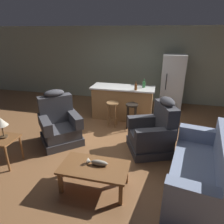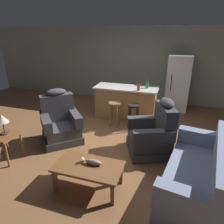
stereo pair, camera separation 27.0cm
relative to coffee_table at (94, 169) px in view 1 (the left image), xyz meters
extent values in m
plane|color=brown|center=(-0.12, 1.62, -0.36)|extent=(12.00, 12.00, 0.00)
cube|color=#9EA88E|center=(-0.12, 4.75, 0.94)|extent=(12.00, 0.05, 2.60)
cube|color=brown|center=(0.00, 0.00, 0.04)|extent=(1.10, 0.60, 0.04)
cube|color=brown|center=(-0.49, -0.24, -0.17)|extent=(0.06, 0.06, 0.38)
cube|color=brown|center=(0.49, -0.24, -0.17)|extent=(0.06, 0.06, 0.38)
cube|color=brown|center=(-0.49, 0.24, -0.17)|extent=(0.06, 0.06, 0.38)
cube|color=brown|center=(0.49, 0.24, -0.17)|extent=(0.06, 0.06, 0.38)
cube|color=#4C3823|center=(0.07, 0.05, 0.06)|extent=(0.22, 0.07, 0.01)
ellipsoid|color=#9E937F|center=(0.07, 0.05, 0.10)|extent=(0.28, 0.09, 0.09)
cone|color=#9E937F|center=(-0.10, 0.05, 0.10)|extent=(0.06, 0.10, 0.10)
cube|color=#8493B2|center=(1.64, 0.41, -0.26)|extent=(1.15, 2.01, 0.20)
cube|color=#8493B2|center=(1.64, 0.41, -0.05)|extent=(1.15, 2.01, 0.22)
cube|color=#8493B2|center=(1.50, -0.43, 0.20)|extent=(0.86, 0.34, 0.28)
cube|color=#8493B2|center=(1.78, 1.25, 0.20)|extent=(0.86, 0.34, 0.28)
cube|color=#3D3D42|center=(-1.22, 1.21, -0.27)|extent=(1.19, 1.19, 0.18)
cube|color=#3D3D42|center=(-1.22, 1.21, -0.06)|extent=(1.10, 1.10, 0.24)
cube|color=#3D3D42|center=(-1.42, 1.43, 0.38)|extent=(0.72, 0.68, 0.64)
ellipsoid|color=#3D3D42|center=(-1.42, 1.43, 0.76)|extent=(0.52, 0.50, 0.16)
cube|color=#3D3D42|center=(-0.96, 1.41, 0.19)|extent=(0.66, 0.72, 0.26)
cube|color=#3D3D42|center=(-1.45, 0.97, 0.19)|extent=(0.66, 0.72, 0.26)
cube|color=#3D3D42|center=(0.80, 1.34, -0.27)|extent=(1.09, 1.09, 0.18)
cube|color=#3D3D42|center=(0.80, 1.34, -0.06)|extent=(1.02, 1.00, 0.24)
cube|color=#3D3D42|center=(1.08, 1.46, 0.38)|extent=(0.51, 0.79, 0.64)
ellipsoid|color=#3D3D42|center=(1.08, 1.46, 0.76)|extent=(0.42, 0.53, 0.16)
cube|color=#3D3D42|center=(0.90, 1.03, 0.19)|extent=(0.81, 0.47, 0.26)
cube|color=#3D3D42|center=(0.66, 1.64, 0.19)|extent=(0.81, 0.47, 0.26)
cube|color=brown|center=(-1.88, 0.21, 0.18)|extent=(0.48, 0.48, 0.04)
cylinder|color=brown|center=(-1.68, 0.01, -0.10)|extent=(0.04, 0.04, 0.52)
cylinder|color=brown|center=(-2.08, 0.41, -0.10)|extent=(0.04, 0.04, 0.52)
cylinder|color=brown|center=(-1.68, 0.41, -0.10)|extent=(0.04, 0.04, 0.52)
cylinder|color=#4C3823|center=(-1.88, 0.25, 0.21)|extent=(0.14, 0.14, 0.03)
cylinder|color=#4C3823|center=(-1.88, 0.25, 0.34)|extent=(0.02, 0.02, 0.22)
cone|color=#BCB29E|center=(-1.88, 0.25, 0.53)|extent=(0.24, 0.24, 0.16)
cube|color=#9E7042|center=(-0.12, 2.97, 0.09)|extent=(1.71, 0.63, 0.91)
cube|color=silver|center=(-0.12, 2.97, 0.57)|extent=(1.80, 0.70, 0.04)
cylinder|color=olive|center=(-0.27, 2.34, 0.30)|extent=(0.32, 0.32, 0.04)
torus|color=olive|center=(-0.27, 2.34, -0.14)|extent=(0.23, 0.23, 0.02)
cylinder|color=olive|center=(-0.37, 2.24, -0.04)|extent=(0.04, 0.04, 0.64)
cylinder|color=olive|center=(-0.17, 2.24, -0.04)|extent=(0.04, 0.04, 0.64)
cylinder|color=olive|center=(-0.37, 2.44, -0.04)|extent=(0.04, 0.04, 0.64)
cylinder|color=olive|center=(-0.17, 2.44, -0.04)|extent=(0.04, 0.04, 0.64)
cylinder|color=black|center=(0.25, 2.34, 0.30)|extent=(0.32, 0.32, 0.04)
torus|color=black|center=(0.25, 2.34, -0.14)|extent=(0.23, 0.23, 0.02)
cylinder|color=black|center=(0.15, 2.24, -0.04)|extent=(0.04, 0.04, 0.64)
cylinder|color=black|center=(0.35, 2.24, -0.04)|extent=(0.04, 0.04, 0.64)
cylinder|color=black|center=(0.15, 2.44, -0.04)|extent=(0.04, 0.04, 0.64)
cylinder|color=black|center=(0.35, 2.44, -0.04)|extent=(0.04, 0.04, 0.64)
cube|color=white|center=(1.27, 4.17, 0.52)|extent=(0.70, 0.66, 1.76)
cylinder|color=#333338|center=(1.08, 3.82, 0.60)|extent=(0.02, 0.02, 0.50)
cylinder|color=brown|center=(0.28, 2.72, 0.67)|extent=(0.08, 0.08, 0.17)
cylinder|color=brown|center=(0.28, 2.72, 0.79)|extent=(0.03, 0.03, 0.07)
cylinder|color=#2D6B38|center=(0.46, 3.05, 0.67)|extent=(0.09, 0.09, 0.16)
cylinder|color=#2D6B38|center=(0.46, 3.05, 0.79)|extent=(0.03, 0.03, 0.07)
camera|label=1|loc=(0.91, -2.49, 2.07)|focal=32.00mm
camera|label=2|loc=(1.17, -2.41, 2.07)|focal=32.00mm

